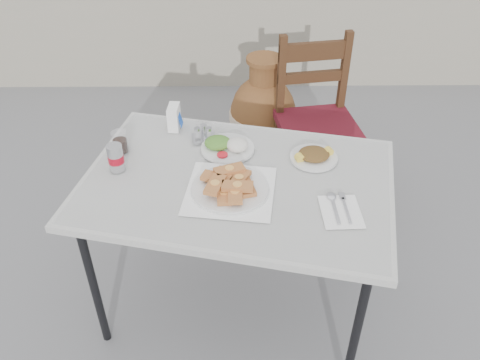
{
  "coord_description": "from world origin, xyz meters",
  "views": [
    {
      "loc": [
        -0.03,
        -1.8,
        2.15
      ],
      "look_at": [
        -0.02,
        -0.01,
        0.76
      ],
      "focal_mm": 38.0,
      "sensor_mm": 36.0,
      "label": 1
    }
  ],
  "objects_px": {
    "napkin_holder": "(174,117)",
    "chair": "(317,122)",
    "cafe_table": "(237,189)",
    "condiment_caddy": "(204,135)",
    "pide_plate": "(230,184)",
    "salad_chopped_plate": "(314,155)",
    "cola_glass": "(120,143)",
    "salad_rice_plate": "(227,146)",
    "soda_can": "(116,158)",
    "terracotta_urn": "(263,116)"
  },
  "relations": [
    {
      "from": "salad_rice_plate",
      "to": "salad_chopped_plate",
      "type": "bearing_deg",
      "value": -11.07
    },
    {
      "from": "soda_can",
      "to": "pide_plate",
      "type": "bearing_deg",
      "value": -17.46
    },
    {
      "from": "cafe_table",
      "to": "chair",
      "type": "distance_m",
      "value": 1.06
    },
    {
      "from": "cola_glass",
      "to": "napkin_holder",
      "type": "height_order",
      "value": "napkin_holder"
    },
    {
      "from": "salad_chopped_plate",
      "to": "chair",
      "type": "relative_size",
      "value": 0.21
    },
    {
      "from": "cafe_table",
      "to": "napkin_holder",
      "type": "bearing_deg",
      "value": 126.36
    },
    {
      "from": "condiment_caddy",
      "to": "chair",
      "type": "height_order",
      "value": "chair"
    },
    {
      "from": "condiment_caddy",
      "to": "chair",
      "type": "relative_size",
      "value": 0.12
    },
    {
      "from": "chair",
      "to": "soda_can",
      "type": "bearing_deg",
      "value": -149.45
    },
    {
      "from": "condiment_caddy",
      "to": "salad_chopped_plate",
      "type": "bearing_deg",
      "value": -17.67
    },
    {
      "from": "cafe_table",
      "to": "condiment_caddy",
      "type": "height_order",
      "value": "condiment_caddy"
    },
    {
      "from": "soda_can",
      "to": "condiment_caddy",
      "type": "height_order",
      "value": "soda_can"
    },
    {
      "from": "cola_glass",
      "to": "napkin_holder",
      "type": "xyz_separation_m",
      "value": [
        0.23,
        0.2,
        0.02
      ]
    },
    {
      "from": "cafe_table",
      "to": "soda_can",
      "type": "relative_size",
      "value": 11.96
    },
    {
      "from": "soda_can",
      "to": "cola_glass",
      "type": "relative_size",
      "value": 1.23
    },
    {
      "from": "cola_glass",
      "to": "chair",
      "type": "relative_size",
      "value": 0.1
    },
    {
      "from": "cafe_table",
      "to": "condiment_caddy",
      "type": "bearing_deg",
      "value": 117.28
    },
    {
      "from": "salad_rice_plate",
      "to": "pide_plate",
      "type": "bearing_deg",
      "value": -86.86
    },
    {
      "from": "salad_rice_plate",
      "to": "salad_chopped_plate",
      "type": "distance_m",
      "value": 0.4
    },
    {
      "from": "salad_rice_plate",
      "to": "chair",
      "type": "height_order",
      "value": "chair"
    },
    {
      "from": "napkin_holder",
      "to": "terracotta_urn",
      "type": "distance_m",
      "value": 1.1
    },
    {
      "from": "cafe_table",
      "to": "salad_chopped_plate",
      "type": "height_order",
      "value": "salad_chopped_plate"
    },
    {
      "from": "cafe_table",
      "to": "salad_chopped_plate",
      "type": "xyz_separation_m",
      "value": [
        0.35,
        0.15,
        0.07
      ]
    },
    {
      "from": "pide_plate",
      "to": "terracotta_urn",
      "type": "xyz_separation_m",
      "value": [
        0.21,
        1.35,
        -0.47
      ]
    },
    {
      "from": "salad_rice_plate",
      "to": "chair",
      "type": "distance_m",
      "value": 0.92
    },
    {
      "from": "cafe_table",
      "to": "napkin_holder",
      "type": "relative_size",
      "value": 12.24
    },
    {
      "from": "chair",
      "to": "terracotta_urn",
      "type": "height_order",
      "value": "chair"
    },
    {
      "from": "salad_rice_plate",
      "to": "soda_can",
      "type": "bearing_deg",
      "value": -162.8
    },
    {
      "from": "cola_glass",
      "to": "terracotta_urn",
      "type": "bearing_deg",
      "value": 55.69
    },
    {
      "from": "salad_chopped_plate",
      "to": "napkin_holder",
      "type": "xyz_separation_m",
      "value": [
        -0.66,
        0.27,
        0.04
      ]
    },
    {
      "from": "salad_chopped_plate",
      "to": "terracotta_urn",
      "type": "xyz_separation_m",
      "value": [
        -0.17,
        1.12,
        -0.46
      ]
    },
    {
      "from": "cola_glass",
      "to": "terracotta_urn",
      "type": "xyz_separation_m",
      "value": [
        0.72,
        1.05,
        -0.48
      ]
    },
    {
      "from": "cola_glass",
      "to": "pide_plate",
      "type": "bearing_deg",
      "value": -30.6
    },
    {
      "from": "condiment_caddy",
      "to": "chair",
      "type": "bearing_deg",
      "value": 43.33
    },
    {
      "from": "chair",
      "to": "pide_plate",
      "type": "bearing_deg",
      "value": -126.46
    },
    {
      "from": "cafe_table",
      "to": "soda_can",
      "type": "height_order",
      "value": "soda_can"
    },
    {
      "from": "cola_glass",
      "to": "chair",
      "type": "xyz_separation_m",
      "value": [
        1.03,
        0.7,
        -0.32
      ]
    },
    {
      "from": "salad_chopped_plate",
      "to": "cola_glass",
      "type": "relative_size",
      "value": 2.14
    },
    {
      "from": "salad_chopped_plate",
      "to": "condiment_caddy",
      "type": "xyz_separation_m",
      "value": [
        -0.51,
        0.16,
        0.01
      ]
    },
    {
      "from": "salad_chopped_plate",
      "to": "soda_can",
      "type": "bearing_deg",
      "value": -175.3
    },
    {
      "from": "pide_plate",
      "to": "chair",
      "type": "bearing_deg",
      "value": 62.66
    },
    {
      "from": "cafe_table",
      "to": "terracotta_urn",
      "type": "height_order",
      "value": "cafe_table"
    },
    {
      "from": "pide_plate",
      "to": "napkin_holder",
      "type": "relative_size",
      "value": 3.36
    },
    {
      "from": "soda_can",
      "to": "terracotta_urn",
      "type": "relative_size",
      "value": 0.16
    },
    {
      "from": "salad_chopped_plate",
      "to": "condiment_caddy",
      "type": "distance_m",
      "value": 0.53
    },
    {
      "from": "salad_chopped_plate",
      "to": "terracotta_urn",
      "type": "relative_size",
      "value": 0.27
    },
    {
      "from": "pide_plate",
      "to": "soda_can",
      "type": "height_order",
      "value": "soda_can"
    },
    {
      "from": "cafe_table",
      "to": "condiment_caddy",
      "type": "distance_m",
      "value": 0.36
    },
    {
      "from": "napkin_holder",
      "to": "chair",
      "type": "bearing_deg",
      "value": 36.45
    },
    {
      "from": "salad_rice_plate",
      "to": "terracotta_urn",
      "type": "distance_m",
      "value": 1.17
    }
  ]
}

